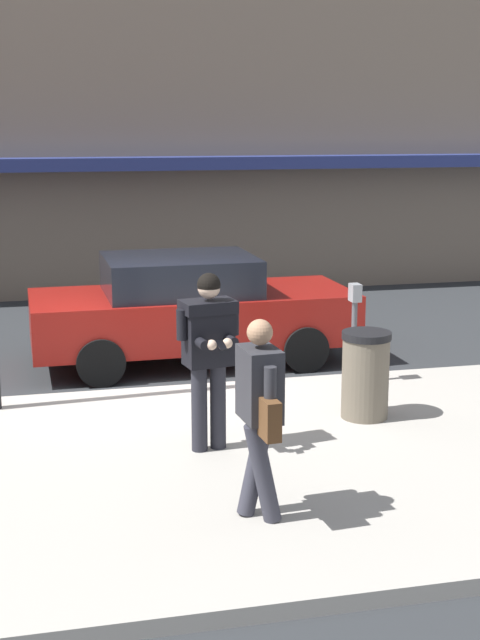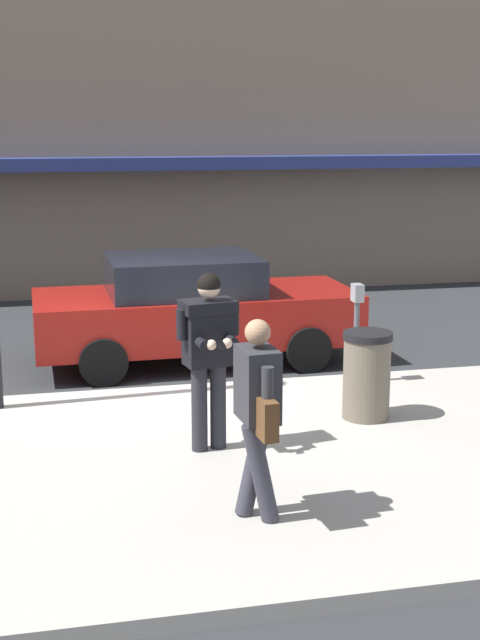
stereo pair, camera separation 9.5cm
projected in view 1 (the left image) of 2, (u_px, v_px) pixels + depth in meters
The scene contains 8 objects.
ground_plane at pixel (147, 393), 11.32m from camera, with size 80.00×80.00×0.00m, color #2B2D30.
sidewalk at pixel (285, 463), 8.81m from camera, with size 32.00×5.30×0.14m, color #A8A399.
curb_paint_line at pixel (223, 386), 11.58m from camera, with size 28.00×0.12×0.01m, color silver.
parked_sedan_mid at pixel (190, 308), 12.59m from camera, with size 4.53×2.00×1.54m.
man_texting_on_phone at pixel (209, 342), 8.74m from camera, with size 0.64×0.62×1.81m.
pedestrian_with_bag at pixel (260, 408), 7.21m from camera, with size 0.35×0.72×1.70m.
parking_meter at pixel (354, 319), 11.10m from camera, with size 0.12×0.18×1.27m.
trash_bin at pixel (365, 374), 9.85m from camera, with size 0.55×0.55×0.98m.
Camera 1 is at (-1.33, -10.83, 3.37)m, focal length 50.00 mm.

